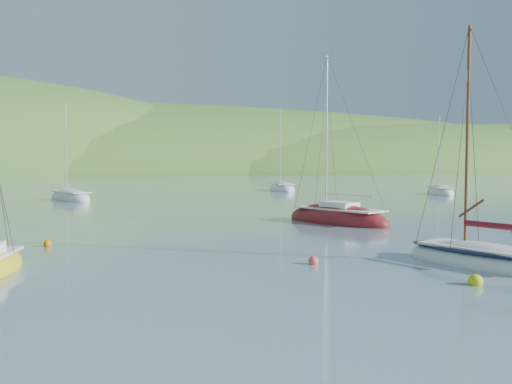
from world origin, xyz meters
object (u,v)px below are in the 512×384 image
object	(u,v)px
daysailer_white	(483,260)
sloop_red	(337,220)
distant_sloop_d	(440,193)
distant_sloop_a	(70,198)
distant_sloop_b	(282,189)

from	to	relation	value
daysailer_white	sloop_red	size ratio (longest dim) A/B	0.85
daysailer_white	distant_sloop_d	size ratio (longest dim) A/B	0.99
distant_sloop_a	distant_sloop_d	size ratio (longest dim) A/B	1.05
sloop_red	distant_sloop_d	world-z (taller)	sloop_red
distant_sloop_a	distant_sloop_b	size ratio (longest dim) A/B	0.92
distant_sloop_a	distant_sloop_d	distance (m)	41.27
sloop_red	distant_sloop_a	world-z (taller)	sloop_red
daysailer_white	distant_sloop_b	world-z (taller)	distant_sloop_b
distant_sloop_d	sloop_red	bearing A→B (deg)	-116.07
sloop_red	distant_sloop_b	world-z (taller)	sloop_red
sloop_red	distant_sloop_d	xyz separation A→B (m)	(25.19, 22.96, -0.05)
daysailer_white	distant_sloop_d	distance (m)	46.41
daysailer_white	distant_sloop_b	size ratio (longest dim) A/B	0.87
distant_sloop_b	distant_sloop_a	bearing A→B (deg)	-151.36
distant_sloop_a	distant_sloop_d	bearing A→B (deg)	-27.06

